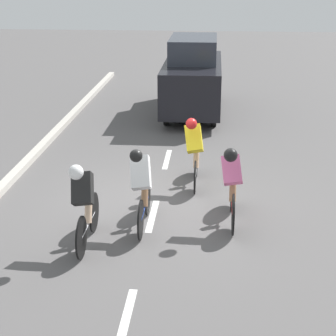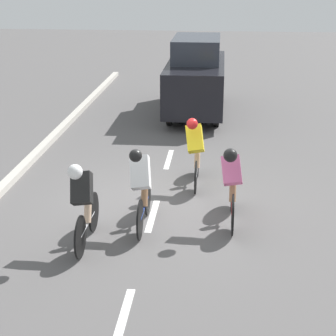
# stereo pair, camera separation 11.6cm
# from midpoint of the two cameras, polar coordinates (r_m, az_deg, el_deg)

# --- Properties ---
(ground_plane) EXTENTS (60.00, 60.00, 0.00)m
(ground_plane) POSITION_cam_midpoint_polar(r_m,az_deg,el_deg) (10.83, -1.61, -3.78)
(ground_plane) COLOR #565454
(lane_stripe_near) EXTENTS (0.12, 1.40, 0.01)m
(lane_stripe_near) POSITION_cam_midpoint_polar(r_m,az_deg,el_deg) (7.63, -4.75, -15.00)
(lane_stripe_near) COLOR white
(lane_stripe_near) RESTS_ON ground
(lane_stripe_mid) EXTENTS (0.12, 1.40, 0.01)m
(lane_stripe_mid) POSITION_cam_midpoint_polar(r_m,az_deg,el_deg) (10.38, -1.91, -4.87)
(lane_stripe_mid) COLOR white
(lane_stripe_mid) RESTS_ON ground
(lane_stripe_far) EXTENTS (0.12, 1.40, 0.01)m
(lane_stripe_far) POSITION_cam_midpoint_polar(r_m,az_deg,el_deg) (13.34, -0.34, 0.90)
(lane_stripe_far) COLOR white
(lane_stripe_far) RESTS_ON ground
(cyclist_white) EXTENTS (0.40, 1.69, 1.52)m
(cyclist_white) POSITION_cam_midpoint_polar(r_m,az_deg,el_deg) (9.64, -3.03, -1.80)
(cyclist_white) COLOR black
(cyclist_white) RESTS_ON ground
(cyclist_pink) EXTENTS (0.40, 1.72, 1.49)m
(cyclist_pink) POSITION_cam_midpoint_polar(r_m,az_deg,el_deg) (9.85, 6.18, -1.49)
(cyclist_pink) COLOR black
(cyclist_pink) RESTS_ON ground
(cyclist_black) EXTENTS (0.39, 1.65, 1.50)m
(cyclist_black) POSITION_cam_midpoint_polar(r_m,az_deg,el_deg) (9.11, -8.90, -3.38)
(cyclist_black) COLOR black
(cyclist_black) RESTS_ON ground
(cyclist_yellow) EXTENTS (0.41, 1.65, 1.52)m
(cyclist_yellow) POSITION_cam_midpoint_polar(r_m,az_deg,el_deg) (11.51, 2.41, 1.94)
(cyclist_yellow) COLOR black
(cyclist_yellow) RESTS_ON ground
(support_car) EXTENTS (1.70, 4.60, 2.30)m
(support_car) POSITION_cam_midpoint_polar(r_m,az_deg,el_deg) (17.37, 2.34, 9.29)
(support_car) COLOR black
(support_car) RESTS_ON ground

